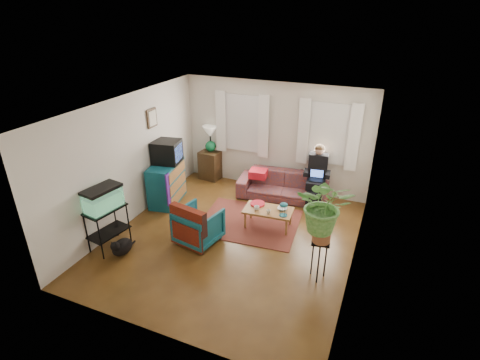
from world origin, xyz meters
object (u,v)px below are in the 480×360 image
at_px(side_table, 211,165).
at_px(aquarium_stand, 108,228).
at_px(sofa, 283,182).
at_px(plant_stand, 319,260).
at_px(armchair, 199,224).
at_px(dresser, 167,183).
at_px(coffee_table, 268,218).

height_order(side_table, aquarium_stand, aquarium_stand).
bearing_deg(sofa, plant_stand, -68.37).
bearing_deg(side_table, armchair, -67.89).
xyz_separation_m(side_table, armchair, (1.09, -2.69, 0.01)).
height_order(dresser, aquarium_stand, dresser).
height_order(sofa, side_table, sofa).
xyz_separation_m(sofa, coffee_table, (0.10, -1.35, -0.21)).
height_order(side_table, coffee_table, side_table).
bearing_deg(side_table, sofa, -9.45).
height_order(side_table, armchair, armchair).
distance_m(sofa, plant_stand, 2.88).
bearing_deg(aquarium_stand, plant_stand, 19.15).
height_order(sofa, dresser, dresser).
height_order(aquarium_stand, plant_stand, aquarium_stand).
xyz_separation_m(aquarium_stand, armchair, (1.44, 0.82, -0.03)).
relative_size(coffee_table, plant_stand, 1.32).
bearing_deg(coffee_table, armchair, -140.58).
bearing_deg(dresser, side_table, 67.43).
xyz_separation_m(side_table, plant_stand, (3.42, -2.87, -0.00)).
bearing_deg(plant_stand, armchair, 175.69).
height_order(armchair, coffee_table, armchair).
height_order(aquarium_stand, armchair, aquarium_stand).
bearing_deg(plant_stand, dresser, 160.78).
height_order(armchair, plant_stand, armchair).
bearing_deg(aquarium_stand, armchair, 38.99).
bearing_deg(coffee_table, dresser, 172.73).
height_order(aquarium_stand, coffee_table, aquarium_stand).
bearing_deg(side_table, plant_stand, -39.97).
xyz_separation_m(side_table, dresser, (-0.34, -1.56, 0.10)).
bearing_deg(coffee_table, side_table, 137.59).
distance_m(coffee_table, plant_stand, 1.74).
bearing_deg(armchair, sofa, -101.33).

